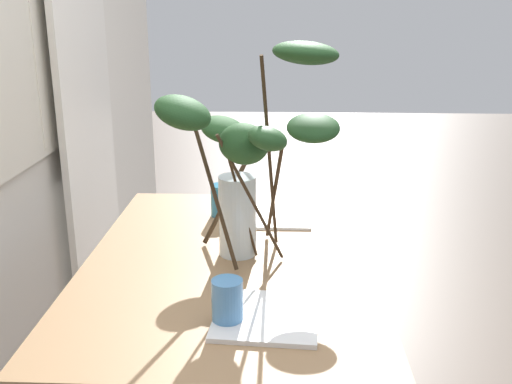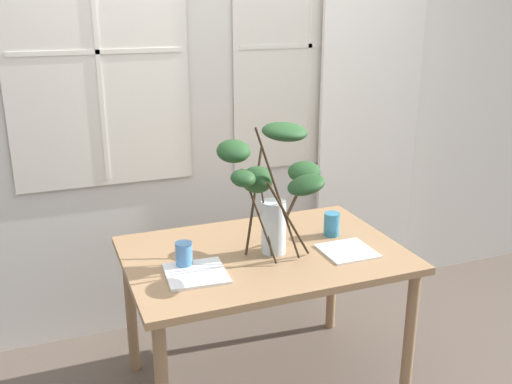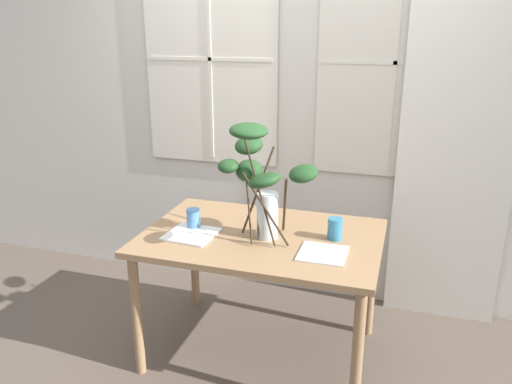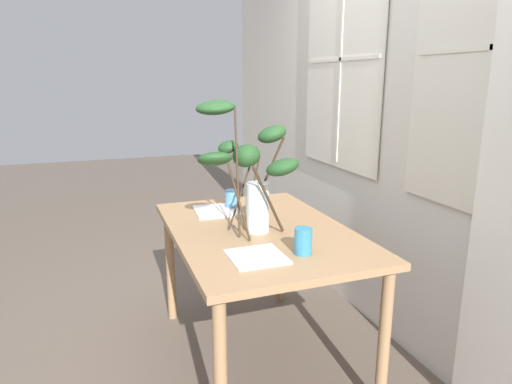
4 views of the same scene
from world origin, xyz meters
name	(u,v)px [view 2 (image 2 of 4)]	position (x,y,z in m)	size (l,w,h in m)	color
back_wall_with_windows	(208,86)	(0.00, 0.87, 1.43)	(5.43, 0.14, 2.84)	beige
curtain_sheer_side	(371,102)	(1.01, 0.75, 1.29)	(0.69, 0.03, 2.58)	silver
dining_table	(264,268)	(0.00, 0.00, 0.67)	(1.30, 0.88, 0.76)	#93704C
vase_with_branches	(273,184)	(0.02, -0.06, 1.11)	(0.54, 0.58, 0.67)	silver
drinking_glass_blue_left	(184,255)	(-0.39, -0.03, 0.81)	(0.08, 0.08, 0.12)	#4C84BC
drinking_glass_blue_right	(332,224)	(0.39, 0.06, 0.82)	(0.08, 0.08, 0.12)	teal
plate_square_left	(196,273)	(-0.37, -0.12, 0.76)	(0.26, 0.26, 0.01)	white
plate_square_right	(347,251)	(0.37, -0.15, 0.76)	(0.24, 0.24, 0.01)	white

